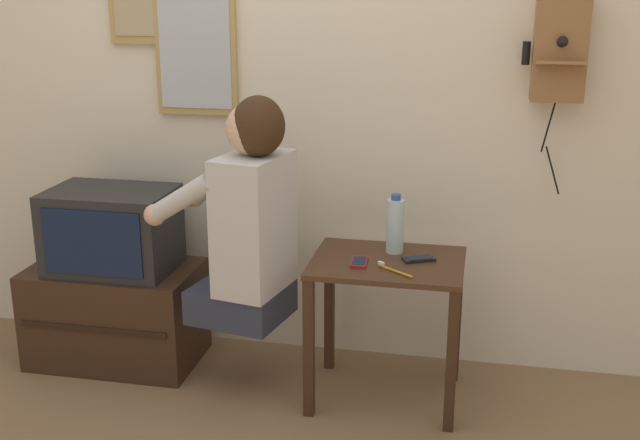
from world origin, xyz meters
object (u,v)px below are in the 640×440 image
(person, at_px, (248,217))
(toothbrush, at_px, (393,270))
(cell_phone_held, at_px, (359,262))
(water_bottle, at_px, (395,225))
(wall_phone_antique, at_px, (560,47))
(wall_mirror, at_px, (196,48))
(television, at_px, (112,230))
(cell_phone_spare, at_px, (419,259))

(person, bearing_deg, toothbrush, -85.25)
(cell_phone_held, xyz_separation_m, water_bottle, (0.12, 0.16, 0.11))
(toothbrush, bearing_deg, wall_phone_antique, -15.22)
(wall_mirror, bearing_deg, water_bottle, -16.58)
(wall_phone_antique, distance_m, wall_mirror, 1.51)
(person, distance_m, cell_phone_held, 0.47)
(wall_mirror, distance_m, cell_phone_held, 1.19)
(wall_phone_antique, height_order, cell_phone_held, wall_phone_antique)
(television, xyz_separation_m, water_bottle, (1.22, 0.02, 0.09))
(television, xyz_separation_m, wall_mirror, (0.31, 0.30, 0.76))
(cell_phone_spare, relative_size, water_bottle, 0.57)
(wall_phone_antique, height_order, water_bottle, wall_phone_antique)
(person, distance_m, water_bottle, 0.59)
(wall_mirror, xyz_separation_m, cell_phone_held, (0.80, -0.43, -0.77))
(television, distance_m, wall_mirror, 0.87)
(television, relative_size, wall_phone_antique, 0.64)
(person, height_order, toothbrush, person)
(television, bearing_deg, cell_phone_spare, -2.45)
(person, relative_size, cell_phone_held, 7.25)
(wall_mirror, bearing_deg, television, -136.25)
(person, height_order, television, person)
(cell_phone_spare, xyz_separation_m, toothbrush, (-0.09, -0.14, 0.00))
(cell_phone_spare, bearing_deg, toothbrush, -56.55)
(wall_mirror, distance_m, toothbrush, 1.31)
(person, height_order, water_bottle, person)
(wall_phone_antique, xyz_separation_m, cell_phone_spare, (-0.49, -0.31, -0.80))
(wall_mirror, bearing_deg, wall_phone_antique, -1.53)
(person, distance_m, wall_mirror, 0.83)
(water_bottle, bearing_deg, person, -164.62)
(wall_mirror, bearing_deg, cell_phone_held, -28.68)
(television, bearing_deg, toothbrush, -9.15)
(toothbrush, bearing_deg, cell_phone_held, 102.40)
(wall_mirror, relative_size, toothbrush, 3.95)
(wall_phone_antique, bearing_deg, cell_phone_spare, -147.53)
(cell_phone_held, xyz_separation_m, toothbrush, (0.14, -0.06, 0.00))
(person, relative_size, water_bottle, 3.80)
(television, height_order, water_bottle, water_bottle)
(water_bottle, bearing_deg, cell_phone_spare, -37.69)
(wall_phone_antique, relative_size, wall_mirror, 1.44)
(television, xyz_separation_m, toothbrush, (1.24, -0.20, -0.01))
(cell_phone_spare, height_order, toothbrush, toothbrush)
(cell_phone_held, height_order, cell_phone_spare, same)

